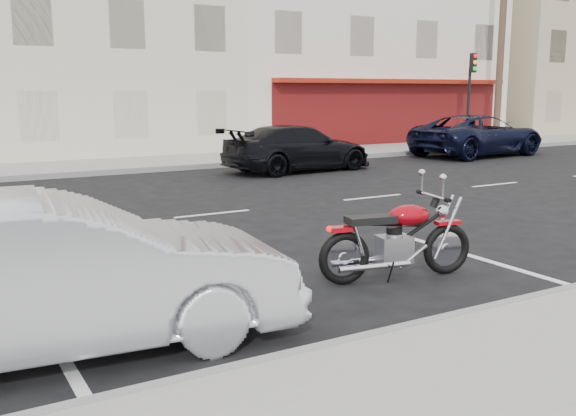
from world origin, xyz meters
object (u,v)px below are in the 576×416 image
at_px(utility_pole, 502,36).
at_px(fire_hydrant, 439,136).
at_px(suv_far, 478,135).
at_px(car_far, 298,148).
at_px(motorcycle, 449,237).
at_px(sedan_silver, 55,276).
at_px(traffic_light, 470,87).

height_order(utility_pole, fire_hydrant, utility_pole).
relative_size(suv_far, car_far, 1.15).
relative_size(fire_hydrant, motorcycle, 0.33).
bearing_deg(sedan_silver, motorcycle, -82.88).
xyz_separation_m(fire_hydrant, sedan_silver, (-17.99, -14.08, 0.22)).
relative_size(motorcycle, suv_far, 0.39).
distance_m(utility_pole, traffic_light, 2.97).
height_order(sedan_silver, suv_far, suv_far).
bearing_deg(motorcycle, suv_far, 53.61).
bearing_deg(sedan_silver, utility_pole, -50.67).
height_order(fire_hydrant, car_far, car_far).
bearing_deg(fire_hydrant, car_far, -158.88).
distance_m(traffic_light, car_far, 11.15).
xyz_separation_m(traffic_light, car_far, (-10.48, -3.30, -1.86)).
distance_m(sedan_silver, car_far, 13.92).
bearing_deg(fire_hydrant, sedan_silver, -141.95).
relative_size(utility_pole, sedan_silver, 1.99).
height_order(traffic_light, car_far, traffic_light).
height_order(fire_hydrant, suv_far, suv_far).
bearing_deg(fire_hydrant, traffic_light, -6.36).
relative_size(sedan_silver, suv_far, 0.82).
height_order(utility_pole, motorcycle, utility_pole).
distance_m(fire_hydrant, motorcycle, 19.06).
bearing_deg(utility_pole, traffic_light, -172.39).
bearing_deg(car_far, motorcycle, 154.30).
bearing_deg(car_far, traffic_light, -77.48).
xyz_separation_m(motorcycle, suv_far, (12.17, 11.07, 0.27)).
height_order(traffic_light, motorcycle, traffic_light).
bearing_deg(sedan_silver, suv_far, -51.09).
relative_size(fire_hydrant, sedan_silver, 0.16).
bearing_deg(traffic_light, fire_hydrant, 173.64).
relative_size(motorcycle, sedan_silver, 0.48).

